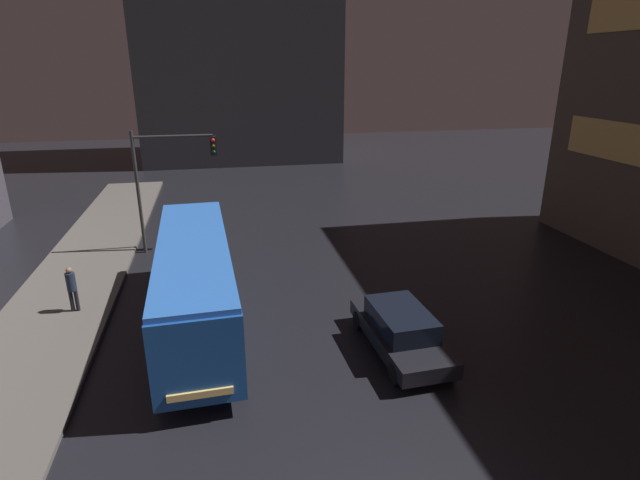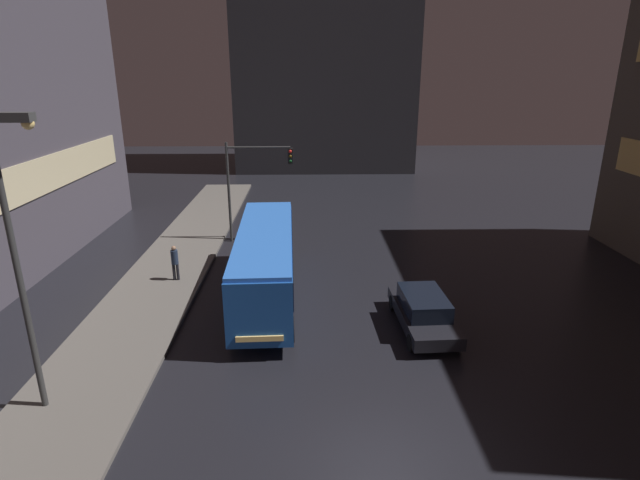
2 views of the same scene
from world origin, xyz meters
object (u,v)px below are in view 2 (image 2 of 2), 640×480
object	(u,v)px
bus_near	(265,258)
traffic_light_main	(252,174)
pedestrian_mid	(175,260)
street_lamp_sidewalk	(17,227)
car_taxi	(423,311)

from	to	relation	value
bus_near	traffic_light_main	world-z (taller)	traffic_light_main
pedestrian_mid	street_lamp_sidewalk	distance (m)	10.71
traffic_light_main	street_lamp_sidewalk	bearing A→B (deg)	-105.80
bus_near	traffic_light_main	bearing A→B (deg)	-82.53
bus_near	traffic_light_main	distance (m)	8.52
street_lamp_sidewalk	car_taxi	bearing A→B (deg)	21.30
car_taxi	pedestrian_mid	xyz separation A→B (m)	(-10.93, 4.79, 0.40)
bus_near	street_lamp_sidewalk	bearing A→B (deg)	50.62
car_taxi	traffic_light_main	size ratio (longest dim) A/B	0.81
car_taxi	traffic_light_main	world-z (taller)	traffic_light_main
car_taxi	pedestrian_mid	bearing A→B (deg)	-26.23
traffic_light_main	street_lamp_sidewalk	world-z (taller)	street_lamp_sidewalk
car_taxi	pedestrian_mid	size ratio (longest dim) A/B	2.79
pedestrian_mid	bus_near	bearing A→B (deg)	-66.83
car_taxi	street_lamp_sidewalk	size ratio (longest dim) A/B	0.56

